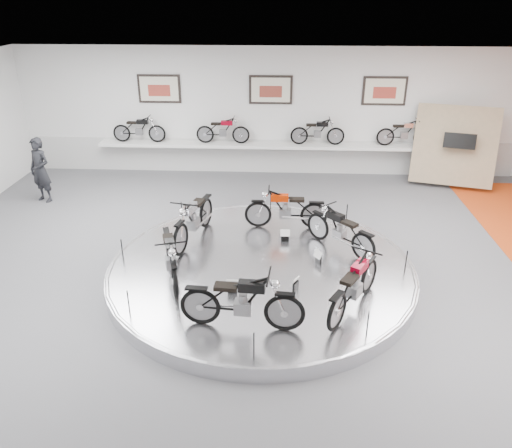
# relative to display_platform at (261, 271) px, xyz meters

# --- Properties ---
(floor) EXTENTS (16.00, 16.00, 0.00)m
(floor) POSITION_rel_display_platform_xyz_m (0.00, -0.30, -0.15)
(floor) COLOR #515153
(floor) RESTS_ON ground
(ceiling) EXTENTS (16.00, 16.00, 0.00)m
(ceiling) POSITION_rel_display_platform_xyz_m (0.00, -0.30, 3.85)
(ceiling) COLOR white
(ceiling) RESTS_ON wall_back
(wall_back) EXTENTS (16.00, 0.00, 16.00)m
(wall_back) POSITION_rel_display_platform_xyz_m (0.00, 6.70, 1.85)
(wall_back) COLOR silver
(wall_back) RESTS_ON floor
(dado_band) EXTENTS (15.68, 0.04, 1.10)m
(dado_band) POSITION_rel_display_platform_xyz_m (0.00, 6.68, 0.40)
(dado_band) COLOR #BCBCBA
(dado_band) RESTS_ON floor
(display_platform) EXTENTS (6.40, 6.40, 0.30)m
(display_platform) POSITION_rel_display_platform_xyz_m (0.00, 0.00, 0.00)
(display_platform) COLOR silver
(display_platform) RESTS_ON floor
(platform_rim) EXTENTS (6.40, 6.40, 0.10)m
(platform_rim) POSITION_rel_display_platform_xyz_m (0.00, 0.00, 0.12)
(platform_rim) COLOR #B2B2BA
(platform_rim) RESTS_ON display_platform
(shelf) EXTENTS (11.00, 0.55, 0.10)m
(shelf) POSITION_rel_display_platform_xyz_m (0.00, 6.40, 0.85)
(shelf) COLOR silver
(shelf) RESTS_ON wall_back
(poster_left) EXTENTS (1.35, 0.06, 0.88)m
(poster_left) POSITION_rel_display_platform_xyz_m (-3.50, 6.66, 2.55)
(poster_left) COLOR beige
(poster_left) RESTS_ON wall_back
(poster_center) EXTENTS (1.35, 0.06, 0.88)m
(poster_center) POSITION_rel_display_platform_xyz_m (0.00, 6.66, 2.55)
(poster_center) COLOR beige
(poster_center) RESTS_ON wall_back
(poster_right) EXTENTS (1.35, 0.06, 0.88)m
(poster_right) POSITION_rel_display_platform_xyz_m (3.50, 6.66, 2.55)
(poster_right) COLOR beige
(poster_right) RESTS_ON wall_back
(display_panel) EXTENTS (2.56, 1.52, 2.30)m
(display_panel) POSITION_rel_display_platform_xyz_m (5.60, 5.80, 1.10)
(display_panel) COLOR tan
(display_panel) RESTS_ON floor
(shelf_bike_a) EXTENTS (1.22, 0.43, 0.73)m
(shelf_bike_a) POSITION_rel_display_platform_xyz_m (-4.20, 6.40, 1.27)
(shelf_bike_a) COLOR black
(shelf_bike_a) RESTS_ON shelf
(shelf_bike_b) EXTENTS (1.22, 0.43, 0.73)m
(shelf_bike_b) POSITION_rel_display_platform_xyz_m (-1.50, 6.40, 1.27)
(shelf_bike_b) COLOR maroon
(shelf_bike_b) RESTS_ON shelf
(shelf_bike_c) EXTENTS (1.22, 0.43, 0.73)m
(shelf_bike_c) POSITION_rel_display_platform_xyz_m (1.50, 6.40, 1.27)
(shelf_bike_c) COLOR black
(shelf_bike_c) RESTS_ON shelf
(shelf_bike_d) EXTENTS (1.22, 0.43, 0.73)m
(shelf_bike_d) POSITION_rel_display_platform_xyz_m (4.20, 6.40, 1.27)
(shelf_bike_d) COLOR silver
(shelf_bike_d) RESTS_ON shelf
(bike_a) EXTENTS (1.55, 1.59, 0.96)m
(bike_a) POSITION_rel_display_platform_xyz_m (1.70, 0.77, 0.63)
(bike_a) COLOR black
(bike_a) RESTS_ON display_platform
(bike_b) EXTENTS (1.69, 0.60, 0.99)m
(bike_b) POSITION_rel_display_platform_xyz_m (0.51, 1.83, 0.65)
(bike_b) COLOR #AF2200
(bike_b) RESTS_ON display_platform
(bike_c) EXTENTS (1.07, 1.97, 1.10)m
(bike_c) POSITION_rel_display_platform_xyz_m (-1.59, 1.08, 0.70)
(bike_c) COLOR silver
(bike_c) RESTS_ON display_platform
(bike_d) EXTENTS (1.11, 1.85, 1.03)m
(bike_d) POSITION_rel_display_platform_xyz_m (-1.76, -0.64, 0.66)
(bike_d) COLOR black
(bike_d) RESTS_ON display_platform
(bike_e) EXTENTS (1.85, 0.78, 1.06)m
(bike_e) POSITION_rel_display_platform_xyz_m (-0.23, -2.14, 0.68)
(bike_e) COLOR black
(bike_e) RESTS_ON display_platform
(bike_f) EXTENTS (1.42, 1.82, 1.03)m
(bike_f) POSITION_rel_display_platform_xyz_m (1.72, -1.52, 0.66)
(bike_f) COLOR maroon
(bike_f) RESTS_ON display_platform
(visitor) EXTENTS (0.80, 0.68, 1.85)m
(visitor) POSITION_rel_display_platform_xyz_m (-6.40, 3.89, 0.77)
(visitor) COLOR black
(visitor) RESTS_ON floor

